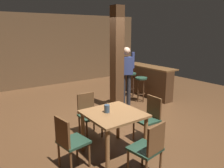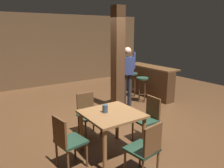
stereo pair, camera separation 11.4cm
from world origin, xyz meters
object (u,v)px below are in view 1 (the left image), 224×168
standing_person (126,73)px  bar_counter (147,81)px  napkin_cup (107,109)px  bar_stool_mid (131,79)px  dining_table (114,120)px  chair_south (149,147)px  chair_west (69,140)px  chair_east (149,116)px  chair_north (89,112)px  bar_stool_near (141,83)px

standing_person → bar_counter: bearing=19.0°
napkin_cup → bar_stool_mid: bearing=43.0°
dining_table → chair_south: (0.02, -0.87, -0.14)m
standing_person → bar_counter: (1.24, 0.43, -0.49)m
chair_west → bar_counter: bearing=30.4°
chair_west → bar_counter: bar_counter is taller
standing_person → chair_east: bearing=-115.9°
chair_north → chair_east: bearing=-45.3°
chair_south → chair_north: size_ratio=1.00×
chair_west → chair_north: (0.83, 0.86, 0.00)m
dining_table → napkin_cup: (-0.09, 0.08, 0.20)m
chair_east → bar_stool_near: size_ratio=1.15×
chair_east → bar_stool_mid: 3.05m
bar_stool_near → bar_stool_mid: 0.63m
chair_east → bar_counter: bar_counter is taller
chair_west → bar_stool_mid: (3.39, 2.52, 0.08)m
chair_west → napkin_cup: (0.76, 0.07, 0.34)m
standing_person → bar_counter: 1.40m
chair_south → bar_counter: 4.35m
napkin_cup → bar_stool_near: napkin_cup is taller
chair_north → standing_person: (1.79, 0.98, 0.50)m
dining_table → chair_north: (-0.02, 0.87, -0.14)m
chair_east → chair_south: bearing=-134.9°
dining_table → chair_south: size_ratio=1.06×
chair_north → bar_stool_mid: (2.56, 1.66, 0.08)m
napkin_cup → chair_west: bearing=-174.6°
chair_south → bar_stool_near: size_ratio=1.15×
dining_table → napkin_cup: 0.23m
dining_table → bar_stool_near: (2.41, 1.91, -0.06)m
chair_south → bar_counter: bar_counter is taller
napkin_cup → bar_stool_near: (2.50, 1.83, -0.26)m
dining_table → napkin_cup: napkin_cup is taller
dining_table → napkin_cup: size_ratio=6.76×
dining_table → chair_south: chair_south is taller
napkin_cup → bar_stool_mid: (2.62, 2.45, -0.26)m
napkin_cup → bar_stool_near: 3.11m
chair_east → chair_south: same height
chair_west → napkin_cup: size_ratio=6.36×
bar_stool_near → bar_stool_mid: size_ratio=0.97×
napkin_cup → standing_person: bearing=43.6°
chair_north → bar_counter: (3.04, 1.41, 0.01)m
chair_south → bar_stool_near: chair_south is taller
chair_north → bar_stool_near: size_ratio=1.15×
chair_south → bar_stool_mid: 4.23m
chair_west → bar_stool_mid: size_ratio=1.11×
dining_table → chair_south: bearing=-88.8°
chair_south → napkin_cup: bearing=96.3°
napkin_cup → chair_north: bearing=85.2°
chair_south → chair_north: bearing=91.2°
bar_stool_near → chair_north: bearing=-156.9°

